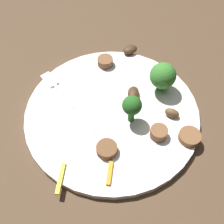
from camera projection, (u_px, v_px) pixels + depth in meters
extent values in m
plane|color=#4C3826|center=(112.00, 116.00, 0.49)|extent=(1.40, 1.40, 0.00)
cylinder|color=white|center=(112.00, 114.00, 0.49)|extent=(0.29, 0.29, 0.01)
cube|color=silver|center=(79.00, 111.00, 0.48)|extent=(0.14, 0.04, 0.00)
cube|color=silver|center=(50.00, 80.00, 0.52)|extent=(0.04, 0.03, 0.00)
cylinder|color=#408630|center=(161.00, 85.00, 0.50)|extent=(0.01, 0.01, 0.02)
sphere|color=#387A2D|center=(163.00, 76.00, 0.49)|extent=(0.04, 0.04, 0.04)
cylinder|color=#296420|center=(131.00, 114.00, 0.46)|extent=(0.01, 0.01, 0.03)
sphere|color=#235B1E|center=(132.00, 105.00, 0.45)|extent=(0.03, 0.03, 0.03)
cylinder|color=brown|center=(107.00, 149.00, 0.44)|extent=(0.04, 0.04, 0.01)
cylinder|color=brown|center=(190.00, 137.00, 0.45)|extent=(0.05, 0.05, 0.01)
cylinder|color=brown|center=(159.00, 133.00, 0.45)|extent=(0.03, 0.03, 0.02)
cylinder|color=brown|center=(105.00, 62.00, 0.54)|extent=(0.04, 0.04, 0.01)
ellipsoid|color=brown|center=(172.00, 113.00, 0.48)|extent=(0.03, 0.03, 0.01)
ellipsoid|color=#422B19|center=(133.00, 93.00, 0.50)|extent=(0.04, 0.03, 0.01)
ellipsoid|color=#422B19|center=(130.00, 50.00, 0.56)|extent=(0.02, 0.03, 0.01)
cube|color=orange|center=(110.00, 173.00, 0.42)|extent=(0.03, 0.02, 0.00)
cube|color=yellow|center=(61.00, 178.00, 0.42)|extent=(0.04, 0.03, 0.00)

